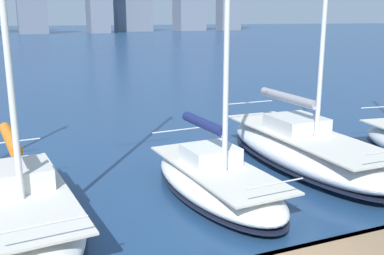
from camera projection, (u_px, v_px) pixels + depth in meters
sailboat_grey at (303, 148)px, 16.82m from camera, size 3.03×8.95×11.83m
sailboat_navy at (216, 178)px, 13.93m from camera, size 2.95×6.72×10.98m
sailboat_orange at (20, 207)px, 11.66m from camera, size 3.52×7.46×12.44m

